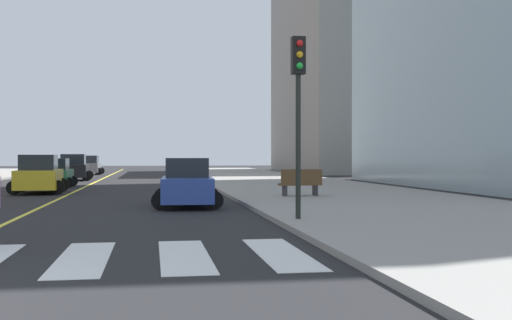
% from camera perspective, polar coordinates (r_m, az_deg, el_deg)
% --- Properties ---
extents(sidewalk_kerb_east, '(10.00, 120.00, 0.15)m').
position_cam_1_polar(sidewalk_kerb_east, '(28.91, 7.34, -3.12)').
color(sidewalk_kerb_east, gray).
rests_on(sidewalk_kerb_east, ground).
extents(lane_divider_paint, '(0.16, 80.00, 0.01)m').
position_cam_1_polar(lane_divider_paint, '(47.84, -14.03, -1.82)').
color(lane_divider_paint, yellow).
rests_on(lane_divider_paint, ground).
extents(parking_garage_concrete, '(18.00, 24.00, 24.76)m').
position_cam_1_polar(parking_garage_concrete, '(73.85, 10.09, 8.59)').
color(parking_garage_concrete, gray).
rests_on(parking_garage_concrete, ground).
extents(car_black_nearest, '(2.86, 4.47, 1.96)m').
position_cam_1_polar(car_black_nearest, '(48.91, -16.13, -0.71)').
color(car_black_nearest, black).
rests_on(car_black_nearest, ground).
extents(car_green_second, '(2.38, 3.79, 1.69)m').
position_cam_1_polar(car_green_second, '(38.79, -17.67, -1.18)').
color(car_green_second, '#236B42').
rests_on(car_green_second, ground).
extents(car_blue_third, '(2.57, 4.01, 1.76)m').
position_cam_1_polar(car_blue_third, '(22.90, -6.24, -2.16)').
color(car_blue_third, '#2D479E').
rests_on(car_blue_third, ground).
extents(car_yellow_fourth, '(2.78, 4.32, 1.89)m').
position_cam_1_polar(car_yellow_fourth, '(32.69, -18.98, -1.31)').
color(car_yellow_fourth, gold).
rests_on(car_yellow_fourth, ground).
extents(car_gray_sixth, '(2.63, 4.17, 1.86)m').
position_cam_1_polar(car_gray_sixth, '(63.49, -14.77, -0.50)').
color(car_gray_sixth, slate).
rests_on(car_gray_sixth, ground).
extents(traffic_light_near_corner, '(0.36, 0.41, 4.88)m').
position_cam_1_polar(traffic_light_near_corner, '(17.03, 3.84, 6.22)').
color(traffic_light_near_corner, black).
rests_on(traffic_light_near_corner, sidewalk_kerb_east).
extents(park_bench, '(1.84, 0.70, 1.12)m').
position_cam_1_polar(park_bench, '(26.69, 4.04, -2.09)').
color(park_bench, brown).
rests_on(park_bench, sidewalk_kerb_east).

